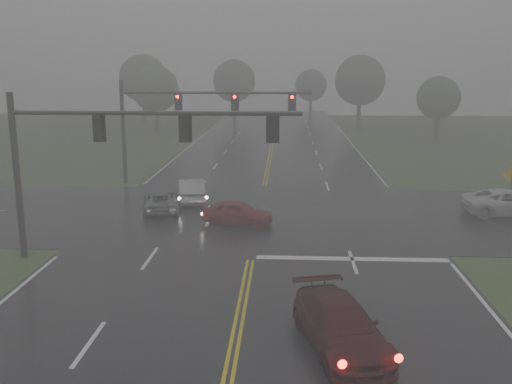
# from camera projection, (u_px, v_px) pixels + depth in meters

# --- Properties ---
(main_road) EXTENTS (18.00, 160.00, 0.02)m
(main_road) POSITION_uv_depth(u_px,v_px,m) (257.00, 224.00, 31.03)
(main_road) COLOR black
(main_road) RESTS_ON ground
(cross_street) EXTENTS (120.00, 14.00, 0.02)m
(cross_street) POSITION_uv_depth(u_px,v_px,m) (259.00, 214.00, 32.98)
(cross_street) COLOR black
(cross_street) RESTS_ON ground
(stop_bar) EXTENTS (8.50, 0.50, 0.01)m
(stop_bar) POSITION_uv_depth(u_px,v_px,m) (352.00, 259.00, 25.33)
(stop_bar) COLOR white
(stop_bar) RESTS_ON ground
(sedan_maroon) EXTENTS (3.21, 5.34, 1.45)m
(sedan_maroon) POSITION_uv_depth(u_px,v_px,m) (339.00, 348.00, 17.39)
(sedan_maroon) COLOR #33090C
(sedan_maroon) RESTS_ON ground
(sedan_red) EXTENTS (4.05, 2.36, 1.30)m
(sedan_red) POSITION_uv_depth(u_px,v_px,m) (238.00, 225.00, 30.88)
(sedan_red) COLOR maroon
(sedan_red) RESTS_ON ground
(sedan_silver) EXTENTS (2.50, 4.72, 1.48)m
(sedan_silver) POSITION_uv_depth(u_px,v_px,m) (191.00, 202.00, 36.01)
(sedan_silver) COLOR #9DA0A4
(sedan_silver) RESTS_ON ground
(car_grey) EXTENTS (2.87, 4.64, 1.20)m
(car_grey) POSITION_uv_depth(u_px,v_px,m) (161.00, 211.00, 33.80)
(car_grey) COLOR #5C5F64
(car_grey) RESTS_ON ground
(pickup_white) EXTENTS (5.42, 2.73, 1.47)m
(pickup_white) POSITION_uv_depth(u_px,v_px,m) (509.00, 215.00, 32.83)
(pickup_white) COLOR silver
(pickup_white) RESTS_ON ground
(signal_gantry_near) EXTENTS (12.53, 0.32, 7.33)m
(signal_gantry_near) POSITION_uv_depth(u_px,v_px,m) (101.00, 144.00, 24.35)
(signal_gantry_near) COLOR black
(signal_gantry_near) RESTS_ON ground
(signal_gantry_far) EXTENTS (13.59, 0.38, 7.43)m
(signal_gantry_far) POSITION_uv_depth(u_px,v_px,m) (181.00, 112.00, 40.48)
(signal_gantry_far) COLOR black
(signal_gantry_far) RESTS_ON ground
(sign_diamond_east) EXTENTS (1.13, 0.15, 2.72)m
(sign_diamond_east) POSITION_uv_depth(u_px,v_px,m) (511.00, 180.00, 33.54)
(sign_diamond_east) COLOR black
(sign_diamond_east) RESTS_ON ground
(tree_nw_a) EXTENTS (5.77, 5.77, 8.48)m
(tree_nw_a) POSITION_uv_depth(u_px,v_px,m) (155.00, 89.00, 70.93)
(tree_nw_a) COLOR #372B23
(tree_nw_a) RESTS_ON ground
(tree_ne_a) EXTENTS (6.73, 6.73, 9.88)m
(tree_ne_a) POSITION_uv_depth(u_px,v_px,m) (360.00, 80.00, 76.19)
(tree_ne_a) COLOR #372B23
(tree_ne_a) RESTS_ON ground
(tree_n_mid) EXTENTS (6.38, 6.38, 9.37)m
(tree_n_mid) POSITION_uv_depth(u_px,v_px,m) (234.00, 81.00, 85.72)
(tree_n_mid) COLOR #372B23
(tree_n_mid) RESTS_ON ground
(tree_e_near) EXTENTS (4.96, 4.96, 7.28)m
(tree_e_near) POSITION_uv_depth(u_px,v_px,m) (438.00, 98.00, 65.69)
(tree_e_near) COLOR #372B23
(tree_e_near) RESTS_ON ground
(tree_nw_b) EXTENTS (6.85, 6.85, 10.06)m
(tree_nw_b) POSITION_uv_depth(u_px,v_px,m) (143.00, 78.00, 81.76)
(tree_nw_b) COLOR #372B23
(tree_nw_b) RESTS_ON ground
(tree_n_far) EXTENTS (5.37, 5.37, 7.88)m
(tree_n_far) POSITION_uv_depth(u_px,v_px,m) (311.00, 85.00, 96.21)
(tree_n_far) COLOR #372B23
(tree_n_far) RESTS_ON ground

